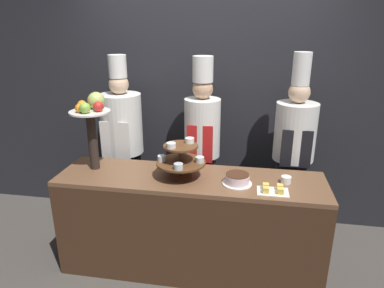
% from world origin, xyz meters
% --- Properties ---
extents(wall_back, '(10.00, 0.06, 2.80)m').
position_xyz_m(wall_back, '(0.00, 1.27, 1.40)').
color(wall_back, '#232328').
rests_on(wall_back, ground_plane).
extents(buffet_counter, '(2.17, 0.57, 0.87)m').
position_xyz_m(buffet_counter, '(0.00, 0.29, 0.44)').
color(buffet_counter, '#422819').
rests_on(buffet_counter, ground_plane).
extents(tiered_stand, '(0.40, 0.40, 0.32)m').
position_xyz_m(tiered_stand, '(-0.07, 0.27, 1.03)').
color(tiered_stand, brown).
rests_on(tiered_stand, buffet_counter).
extents(fruit_pedestal, '(0.33, 0.33, 0.65)m').
position_xyz_m(fruit_pedestal, '(-0.83, 0.35, 1.32)').
color(fruit_pedestal, '#2D231E').
rests_on(fruit_pedestal, buffet_counter).
extents(cake_round, '(0.23, 0.23, 0.08)m').
position_xyz_m(cake_round, '(0.38, 0.23, 0.91)').
color(cake_round, white).
rests_on(cake_round, buffet_counter).
extents(cup_white, '(0.08, 0.08, 0.05)m').
position_xyz_m(cup_white, '(0.76, 0.31, 0.90)').
color(cup_white, white).
rests_on(cup_white, buffet_counter).
extents(cake_square_tray, '(0.23, 0.15, 0.05)m').
position_xyz_m(cake_square_tray, '(0.65, 0.13, 0.89)').
color(cake_square_tray, white).
rests_on(cake_square_tray, buffet_counter).
extents(chef_left, '(0.41, 0.41, 1.78)m').
position_xyz_m(chef_left, '(-0.79, 0.88, 0.96)').
color(chef_left, black).
rests_on(chef_left, ground_plane).
extents(chef_center_left, '(0.34, 0.34, 1.78)m').
position_xyz_m(chef_center_left, '(0.01, 0.88, 0.99)').
color(chef_center_left, '#28282D').
rests_on(chef_center_left, ground_plane).
extents(chef_center_right, '(0.37, 0.37, 1.82)m').
position_xyz_m(chef_center_right, '(0.87, 0.88, 0.96)').
color(chef_center_right, '#28282D').
rests_on(chef_center_right, ground_plane).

